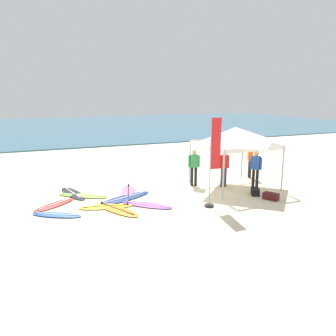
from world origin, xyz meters
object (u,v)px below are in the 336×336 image
(canopy_tent, at_px, (235,135))
(surfboard_purple, at_px, (147,205))
(surfboard_yellow, at_px, (106,207))
(surfboard_red, at_px, (54,205))
(surfboard_lime, at_px, (83,195))
(person_red, at_px, (224,166))
(surfboard_pink, at_px, (128,192))
(gear_bag_near_tent, at_px, (255,192))
(surfboard_orange, at_px, (117,209))
(person_orange, at_px, (250,159))
(person_green, at_px, (194,165))
(surfboard_blue, at_px, (56,215))
(surfboard_black, at_px, (73,193))
(person_blue, at_px, (256,167))
(banner_flag, at_px, (213,166))
(surfboard_navy, at_px, (125,198))
(gear_bag_by_pole, at_px, (271,196))

(canopy_tent, height_order, surfboard_purple, canopy_tent)
(surfboard_yellow, bearing_deg, surfboard_red, 150.56)
(surfboard_lime, bearing_deg, person_red, -9.10)
(surfboard_pink, distance_m, gear_bag_near_tent, 5.43)
(surfboard_orange, relative_size, surfboard_lime, 1.08)
(person_red, height_order, gear_bag_near_tent, person_red)
(surfboard_red, height_order, person_orange, person_orange)
(surfboard_purple, distance_m, surfboard_yellow, 1.53)
(surfboard_red, distance_m, surfboard_lime, 1.44)
(surfboard_orange, bearing_deg, person_green, 25.02)
(surfboard_yellow, bearing_deg, surfboard_lime, 107.90)
(canopy_tent, distance_m, surfboard_orange, 6.36)
(surfboard_blue, distance_m, surfboard_black, 2.61)
(surfboard_red, relative_size, person_blue, 1.06)
(surfboard_blue, height_order, banner_flag, banner_flag)
(surfboard_black, xyz_separation_m, surfboard_orange, (1.20, -2.72, 0.00))
(canopy_tent, height_order, person_red, canopy_tent)
(surfboard_red, height_order, surfboard_navy, same)
(person_orange, bearing_deg, person_green, -175.38)
(surfboard_lime, distance_m, person_orange, 8.44)
(surfboard_orange, xyz_separation_m, person_blue, (6.53, 0.48, 0.95))
(gear_bag_by_pole, bearing_deg, surfboard_yellow, 165.70)
(surfboard_red, bearing_deg, gear_bag_by_pole, -17.88)
(surfboard_blue, relative_size, surfboard_black, 0.78)
(person_blue, relative_size, gear_bag_near_tent, 2.85)
(surfboard_black, xyz_separation_m, person_orange, (8.71, -0.50, 0.95))
(surfboard_lime, xyz_separation_m, person_blue, (7.41, -1.77, 0.95))
(canopy_tent, distance_m, person_red, 1.48)
(surfboard_yellow, bearing_deg, surfboard_navy, 39.47)
(surfboard_red, xyz_separation_m, surfboard_yellow, (1.78, -1.00, -0.00))
(person_orange, bearing_deg, surfboard_purple, -161.14)
(surfboard_black, bearing_deg, gear_bag_by_pole, -28.15)
(surfboard_orange, bearing_deg, person_blue, 4.18)
(canopy_tent, bearing_deg, surfboard_blue, -173.89)
(surfboard_navy, relative_size, person_red, 1.51)
(gear_bag_by_pole, bearing_deg, surfboard_blue, 169.94)
(person_orange, bearing_deg, surfboard_lime, 179.78)
(person_green, bearing_deg, surfboard_navy, -168.67)
(surfboard_navy, bearing_deg, surfboard_pink, 65.74)
(person_green, bearing_deg, surfboard_lime, 176.59)
(banner_flag, bearing_deg, canopy_tent, 41.50)
(gear_bag_near_tent, bearing_deg, surfboard_red, 167.18)
(surfboard_black, distance_m, gear_bag_near_tent, 7.76)
(surfboard_red, distance_m, surfboard_yellow, 2.04)
(gear_bag_near_tent, bearing_deg, surfboard_orange, 176.46)
(surfboard_yellow, xyz_separation_m, surfboard_black, (-0.92, 2.27, -0.00))
(canopy_tent, distance_m, surfboard_purple, 5.29)
(canopy_tent, relative_size, person_red, 1.82)
(banner_flag, distance_m, gear_bag_by_pole, 3.00)
(surfboard_purple, height_order, person_red, person_red)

